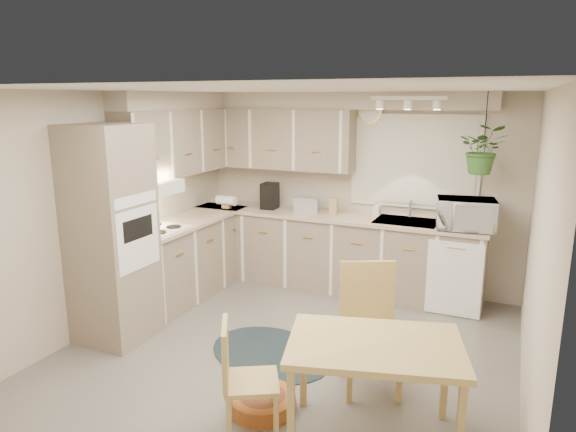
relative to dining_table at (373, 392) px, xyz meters
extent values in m
plane|color=slate|center=(-1.05, 0.89, -0.37)|extent=(4.20, 4.20, 0.00)
plane|color=silver|center=(-1.05, 0.89, 2.03)|extent=(4.20, 4.20, 0.00)
cube|color=#BBB09B|center=(-1.05, 2.99, 0.83)|extent=(4.00, 0.04, 2.40)
cube|color=#BBB09B|center=(-1.05, -1.21, 0.83)|extent=(4.00, 0.04, 2.40)
cube|color=#BBB09B|center=(-3.05, 0.89, 0.83)|extent=(0.04, 4.20, 2.40)
cube|color=#BBB09B|center=(0.95, 0.89, 0.83)|extent=(0.04, 4.20, 2.40)
cube|color=gray|center=(-2.75, 1.76, 0.08)|extent=(0.60, 1.85, 0.90)
cube|color=gray|center=(-1.25, 2.69, 0.08)|extent=(3.60, 0.60, 0.90)
cube|color=#C7A991|center=(-2.74, 1.76, 0.55)|extent=(0.64, 1.89, 0.04)
cube|color=#C7A991|center=(-1.25, 2.68, 0.55)|extent=(3.64, 0.64, 0.04)
cube|color=gray|center=(-2.72, 0.51, 0.68)|extent=(0.65, 0.65, 2.10)
cube|color=white|center=(-2.40, 0.51, 0.68)|extent=(0.02, 0.56, 0.58)
cube|color=gray|center=(-2.87, 1.89, 1.46)|extent=(0.35, 2.00, 0.75)
cube|color=gray|center=(-2.05, 2.81, 1.46)|extent=(2.00, 0.35, 0.75)
cube|color=#BBB09B|center=(-2.90, 1.89, 1.93)|extent=(0.30, 2.00, 0.20)
cube|color=#BBB09B|center=(-1.25, 2.84, 1.93)|extent=(3.60, 0.30, 0.20)
cube|color=white|center=(-2.73, 1.19, 0.58)|extent=(0.52, 0.58, 0.02)
cube|color=white|center=(-2.75, 1.19, 1.03)|extent=(0.40, 0.60, 0.14)
cube|color=white|center=(-0.35, 2.96, 1.23)|extent=(1.40, 0.02, 1.00)
cube|color=silver|center=(-0.35, 2.97, 1.23)|extent=(1.50, 0.02, 1.10)
cube|color=#B2B4BA|center=(-0.35, 2.69, 0.53)|extent=(0.70, 0.48, 0.10)
cube|color=white|center=(0.25, 2.38, 0.06)|extent=(0.58, 0.02, 0.83)
cube|color=white|center=(-0.35, 2.44, 1.96)|extent=(0.80, 0.04, 0.04)
cylinder|color=#EBCE53|center=(-0.90, 2.96, 1.81)|extent=(0.30, 0.03, 0.30)
cube|color=tan|center=(0.00, 0.00, 0.00)|extent=(1.33, 1.05, 0.73)
cube|color=tan|center=(-0.80, -0.27, 0.05)|extent=(0.53, 0.53, 0.83)
cube|color=tan|center=(-0.19, 0.62, 0.15)|extent=(0.64, 0.64, 1.02)
ellipsoid|color=black|center=(-1.18, 0.82, -0.36)|extent=(1.52, 1.34, 0.01)
cylinder|color=#9F5E1F|center=(-0.85, 0.00, -0.31)|extent=(0.53, 0.53, 0.12)
imported|color=white|center=(0.30, 2.59, 0.78)|extent=(0.65, 0.44, 0.41)
imported|color=white|center=(-0.73, 2.84, 0.62)|extent=(0.10, 0.19, 0.08)
imported|color=#336327|center=(0.43, 2.59, 1.39)|extent=(0.49, 0.54, 0.40)
cube|color=black|center=(-2.10, 2.69, 0.74)|extent=(0.20, 0.24, 0.33)
cube|color=#B2B4BA|center=(-1.60, 2.71, 0.66)|extent=(0.33, 0.23, 0.18)
cube|color=tan|center=(-1.25, 2.74, 0.67)|extent=(0.09, 0.09, 0.20)
camera|label=1|loc=(0.75, -3.12, 1.96)|focal=32.00mm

